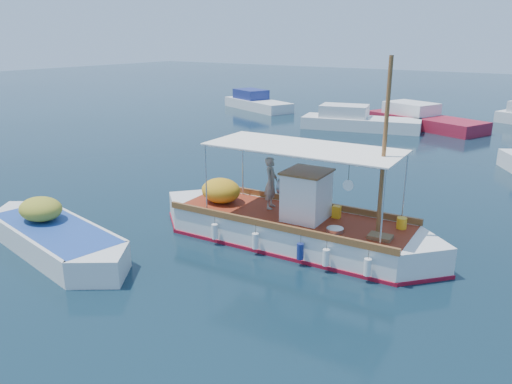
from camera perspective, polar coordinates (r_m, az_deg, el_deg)
The scene contains 6 objects.
ground at distance 15.12m, azimuth 2.36°, elevation -6.43°, with size 160.00×160.00×0.00m, color black.
fishing_caique at distance 15.40m, azimuth 3.84°, elevation -3.93°, with size 9.57×3.03×5.85m.
dinghy at distance 16.00m, azimuth -21.94°, elevation -5.02°, with size 6.76×2.75×1.67m.
bg_boat_nw at distance 34.75m, azimuth 11.49°, elevation 7.85°, with size 8.11×4.20×1.80m.
bg_boat_n at distance 36.68m, azimuth 18.41°, elevation 7.81°, with size 8.69×5.65×1.80m.
bg_boat_far_w at distance 43.56m, azimuth 0.03°, elevation 10.10°, with size 7.58×4.87×1.80m.
Camera 1 is at (7.21, -11.79, 6.15)m, focal length 35.00 mm.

